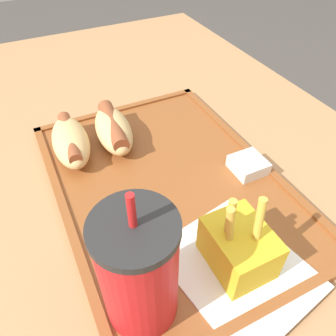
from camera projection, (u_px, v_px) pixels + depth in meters
dining_table at (159, 311)px, 0.75m from camera, size 1.40×0.84×0.77m
food_tray at (168, 185)px, 0.50m from camera, size 0.45×0.32×0.01m
paper_napkin at (238, 267)px, 0.39m from camera, size 0.19×0.17×0.00m
soda_cup at (139, 271)px, 0.31m from camera, size 0.08×0.08×0.18m
hot_dog_far at (71, 141)px, 0.53m from camera, size 0.14×0.07×0.05m
hot_dog_near at (113, 129)px, 0.55m from camera, size 0.14×0.07×0.05m
fries_carton at (239, 247)px, 0.37m from camera, size 0.08×0.06×0.11m
sauce_cup_mayo at (248, 165)px, 0.51m from camera, size 0.05×0.05×0.02m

